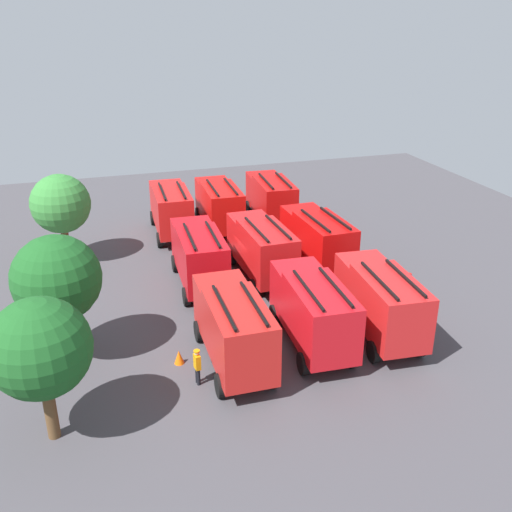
{
  "coord_description": "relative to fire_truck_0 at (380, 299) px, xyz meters",
  "views": [
    {
      "loc": [
        -32.37,
        10.14,
        16.04
      ],
      "look_at": [
        0.0,
        0.0,
        1.4
      ],
      "focal_mm": 40.54,
      "sensor_mm": 36.0,
      "label": 1
    }
  ],
  "objects": [
    {
      "name": "tree_0",
      "position": [
        -3.14,
        16.31,
        2.0
      ],
      "size": [
        3.98,
        3.98,
        6.17
      ],
      "color": "brown",
      "rests_on": "ground"
    },
    {
      "name": "traffic_cone_2",
      "position": [
        17.71,
        1.64,
        -1.81
      ],
      "size": [
        0.48,
        0.48,
        0.69
      ],
      "primitive_type": "cone",
      "color": "#F2600C",
      "rests_on": "ground"
    },
    {
      "name": "fire_truck_8",
      "position": [
        17.96,
        7.83,
        0.0
      ],
      "size": [
        7.3,
        3.0,
        3.88
      ],
      "rotation": [
        0.0,
        0.0,
        -0.04
      ],
      "color": "red",
      "rests_on": "ground"
    },
    {
      "name": "firefighter_3",
      "position": [
        2.94,
        -3.53,
        -1.13
      ],
      "size": [
        0.43,
        0.48,
        1.81
      ],
      "rotation": [
        0.0,
        0.0,
        3.73
      ],
      "color": "black",
      "rests_on": "ground"
    },
    {
      "name": "traffic_cone_0",
      "position": [
        11.55,
        -2.59,
        -1.84
      ],
      "size": [
        0.44,
        0.44,
        0.63
      ],
      "primitive_type": "cone",
      "color": "#F2600C",
      "rests_on": "ground"
    },
    {
      "name": "ground_plane",
      "position": [
        8.97,
        3.93,
        -2.15
      ],
      "size": [
        54.88,
        54.88,
        0.0
      ],
      "primitive_type": "plane",
      "color": "#423F44"
    },
    {
      "name": "tree_1",
      "position": [
        2.6,
        15.69,
        2.21
      ],
      "size": [
        4.18,
        4.18,
        6.48
      ],
      "color": "brown",
      "rests_on": "ground"
    },
    {
      "name": "fire_truck_3",
      "position": [
        0.11,
        3.72,
        0.0
      ],
      "size": [
        7.32,
        3.06,
        3.88
      ],
      "rotation": [
        0.0,
        0.0,
        -0.05
      ],
      "color": "red",
      "rests_on": "ground"
    },
    {
      "name": "firefighter_0",
      "position": [
        -1.37,
        9.98,
        -1.14
      ],
      "size": [
        0.45,
        0.29,
        1.79
      ],
      "rotation": [
        0.0,
        0.0,
        1.7
      ],
      "color": "black",
      "rests_on": "ground"
    },
    {
      "name": "firefighter_2",
      "position": [
        20.88,
        -2.61,
        -1.11
      ],
      "size": [
        0.37,
        0.48,
        1.83
      ],
      "rotation": [
        0.0,
        0.0,
        3.49
      ],
      "color": "black",
      "rests_on": "ground"
    },
    {
      "name": "firefighter_4",
      "position": [
        12.88,
        -3.51,
        -1.18
      ],
      "size": [
        0.45,
        0.48,
        1.74
      ],
      "rotation": [
        0.0,
        0.0,
        3.8
      ],
      "color": "black",
      "rests_on": "ground"
    },
    {
      "name": "fire_truck_4",
      "position": [
        8.56,
        3.71,
        0.0
      ],
      "size": [
        7.25,
        2.88,
        3.88
      ],
      "rotation": [
        0.0,
        0.0,
        0.02
      ],
      "color": "red",
      "rests_on": "ground"
    },
    {
      "name": "fire_truck_5",
      "position": [
        17.81,
        4.14,
        0.0
      ],
      "size": [
        7.28,
        2.96,
        3.88
      ],
      "rotation": [
        0.0,
        0.0,
        -0.04
      ],
      "color": "red",
      "rests_on": "ground"
    },
    {
      "name": "fire_truck_0",
      "position": [
        0.0,
        0.0,
        0.0
      ],
      "size": [
        7.37,
        3.22,
        3.88
      ],
      "rotation": [
        0.0,
        0.0,
        -0.08
      ],
      "color": "red",
      "rests_on": "ground"
    },
    {
      "name": "fire_truck_1",
      "position": [
        8.96,
        -0.26,
        0.0
      ],
      "size": [
        7.26,
        2.92,
        3.88
      ],
      "rotation": [
        0.0,
        0.0,
        0.03
      ],
      "color": "red",
      "rests_on": "ground"
    },
    {
      "name": "tree_2",
      "position": [
        15.13,
        15.53,
        1.94
      ],
      "size": [
        3.92,
        3.92,
        6.08
      ],
      "color": "brown",
      "rests_on": "ground"
    },
    {
      "name": "fire_truck_7",
      "position": [
        8.59,
        7.71,
        0.0
      ],
      "size": [
        7.29,
        2.99,
        3.88
      ],
      "rotation": [
        0.0,
        0.0,
        -0.04
      ],
      "color": "red",
      "rests_on": "ground"
    },
    {
      "name": "traffic_cone_1",
      "position": [
        0.53,
        10.51,
        -1.8
      ],
      "size": [
        0.49,
        0.49,
        0.7
      ],
      "primitive_type": "cone",
      "color": "#F2600C",
      "rests_on": "ground"
    },
    {
      "name": "firefighter_1",
      "position": [
        11.66,
        -3.04,
        -1.18
      ],
      "size": [
        0.48,
        0.38,
        1.73
      ],
      "rotation": [
        0.0,
        0.0,
        1.95
      ],
      "color": "black",
      "rests_on": "ground"
    },
    {
      "name": "fire_truck_2",
      "position": [
        18.25,
        -0.21,
        0.0
      ],
      "size": [
        7.35,
        3.15,
        3.88
      ],
      "rotation": [
        0.0,
        0.0,
        -0.07
      ],
      "color": "red",
      "rests_on": "ground"
    },
    {
      "name": "fire_truck_6",
      "position": [
        -0.34,
        7.98,
        0.0
      ],
      "size": [
        7.24,
        2.84,
        3.88
      ],
      "rotation": [
        0.0,
        0.0,
        -0.02
      ],
      "color": "red",
      "rests_on": "ground"
    }
  ]
}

